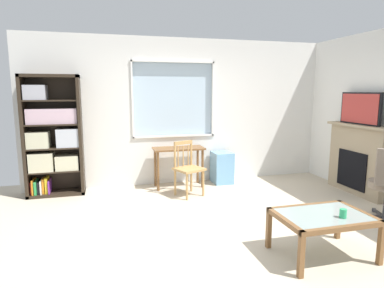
# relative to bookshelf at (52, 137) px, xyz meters

# --- Properties ---
(ground) EXTENTS (6.58, 5.49, 0.02)m
(ground) POSITION_rel_bookshelf_xyz_m (2.21, -2.00, -0.97)
(ground) COLOR beige
(wall_back_with_window) EXTENTS (5.58, 0.15, 2.66)m
(wall_back_with_window) POSITION_rel_bookshelf_xyz_m (2.23, 0.24, 0.34)
(wall_back_with_window) COLOR white
(wall_back_with_window) RESTS_ON ground
(bookshelf) EXTENTS (0.90, 0.38, 1.98)m
(bookshelf) POSITION_rel_bookshelf_xyz_m (0.00, 0.00, 0.00)
(bookshelf) COLOR #2D2319
(bookshelf) RESTS_ON ground
(desk_under_window) EXTENTS (0.90, 0.41, 0.72)m
(desk_under_window) POSITION_rel_bookshelf_xyz_m (2.10, -0.11, -0.38)
(desk_under_window) COLOR brown
(desk_under_window) RESTS_ON ground
(wooden_chair) EXTENTS (0.54, 0.53, 0.90)m
(wooden_chair) POSITION_rel_bookshelf_xyz_m (2.14, -0.62, -0.50)
(wooden_chair) COLOR tan
(wooden_chair) RESTS_ON ground
(plastic_drawer_unit) EXTENTS (0.35, 0.40, 0.58)m
(plastic_drawer_unit) POSITION_rel_bookshelf_xyz_m (2.94, -0.06, -0.67)
(plastic_drawer_unit) COLOR #72ADDB
(plastic_drawer_unit) RESTS_ON ground
(fireplace) EXTENTS (0.26, 1.26, 1.17)m
(fireplace) POSITION_rel_bookshelf_xyz_m (4.90, -1.25, -0.38)
(fireplace) COLOR tan
(fireplace) RESTS_ON ground
(tv) EXTENTS (0.06, 0.84, 0.52)m
(tv) POSITION_rel_bookshelf_xyz_m (4.89, -1.25, 0.47)
(tv) COLOR black
(tv) RESTS_ON fireplace
(coffee_table) EXTENTS (0.95, 0.67, 0.46)m
(coffee_table) POSITION_rel_bookshelf_xyz_m (2.99, -2.97, -0.57)
(coffee_table) COLOR #8C9E99
(coffee_table) RESTS_ON ground
(sippy_cup) EXTENTS (0.07, 0.07, 0.09)m
(sippy_cup) POSITION_rel_bookshelf_xyz_m (3.11, -3.10, -0.46)
(sippy_cup) COLOR #33B770
(sippy_cup) RESTS_ON coffee_table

